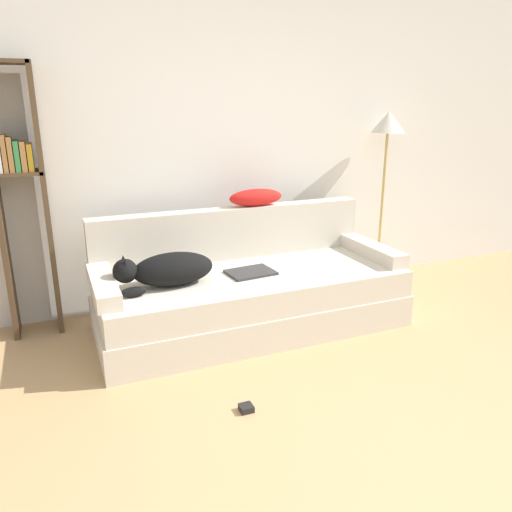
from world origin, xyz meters
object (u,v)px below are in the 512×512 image
Objects in this scene: couch at (251,300)px; floor_lamp at (387,136)px; laptop at (251,272)px; power_adapter at (246,408)px; throw_pillow at (256,197)px; dog at (167,270)px; bookshelf at (20,190)px.

couch is 1.45× the size of floor_lamp.
power_adapter is at bearing -118.92° from laptop.
throw_pillow is at bearing -176.47° from floor_lamp.
throw_pillow is 1.79m from power_adapter.
dog is at bearing -165.90° from floor_lamp.
laptop is at bearing -117.17° from throw_pillow.
dog is at bearing 176.06° from laptop.
throw_pillow is 1.70m from bookshelf.
dog is 0.36× the size of bookshelf.
bookshelf is (-1.47, 0.58, 0.61)m from laptop.
dog is 1.02m from throw_pillow.
power_adapter is at bearing -142.41° from floor_lamp.
couch is at bearing 66.35° from power_adapter.
dog is 0.62m from laptop.
power_adapter is (-0.44, -1.00, -0.20)m from couch.
couch is 3.33× the size of dog.
couch is 6.37× the size of laptop.
throw_pillow is 6.16× the size of power_adapter.
bookshelf reaches higher than floor_lamp.
laptop is at bearing 66.43° from power_adapter.
dog is 1.51× the size of throw_pillow.
couch is 0.83m from throw_pillow.
throw_pillow is 0.24× the size of bookshelf.
laptop is 0.19× the size of bookshelf.
couch is at bearing 58.60° from laptop.
laptop is 1.14m from power_adapter.
couch is 5.04× the size of throw_pillow.
laptop is at bearing -21.49° from bookshelf.
bookshelf is at bearing 159.73° from couch.
bookshelf is (-1.69, 0.14, 0.15)m from throw_pillow.
dog reaches higher than laptop.
power_adapter is (-0.42, -0.97, -0.42)m from laptop.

